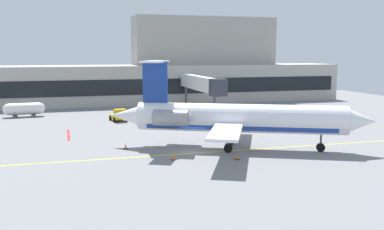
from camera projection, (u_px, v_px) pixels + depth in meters
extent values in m
cube|color=slate|center=(193.00, 151.00, 46.38)|extent=(120.00, 120.00, 0.10)
cube|color=yellow|center=(195.00, 153.00, 45.38)|extent=(108.00, 0.24, 0.01)
cube|color=red|center=(68.00, 135.00, 55.37)|extent=(0.30, 8.00, 0.01)
cube|color=#ADA89E|center=(168.00, 83.00, 91.45)|extent=(73.07, 11.35, 7.65)
cube|color=#9F9A91|center=(204.00, 41.00, 95.29)|extent=(30.49, 7.94, 10.07)
cube|color=black|center=(175.00, 86.00, 86.03)|extent=(70.14, 0.12, 2.98)
cube|color=silver|center=(198.00, 83.00, 77.31)|extent=(1.40, 19.17, 2.40)
cube|color=#2D333D|center=(218.00, 87.00, 67.34)|extent=(2.40, 2.00, 2.64)
cylinder|color=#4C4C51|center=(186.00, 96.00, 85.43)|extent=(0.44, 0.44, 3.75)
cylinder|color=#4C4C51|center=(214.00, 106.00, 69.40)|extent=(0.44, 0.44, 3.75)
cylinder|color=white|center=(240.00, 118.00, 46.94)|extent=(21.31, 12.24, 3.05)
cube|color=navy|center=(240.00, 126.00, 47.05)|extent=(19.18, 11.01, 0.55)
cone|color=white|center=(359.00, 121.00, 45.02)|extent=(4.31, 4.13, 2.98)
cone|color=white|center=(128.00, 115.00, 48.90)|extent=(4.69, 4.03, 2.59)
cube|color=white|center=(234.00, 114.00, 52.92)|extent=(6.28, 9.09, 0.28)
cube|color=white|center=(226.00, 132.00, 41.41)|extent=(6.28, 9.09, 0.28)
cylinder|color=gray|center=(179.00, 112.00, 50.37)|extent=(4.02, 3.08, 1.67)
cylinder|color=gray|center=(171.00, 118.00, 45.68)|extent=(4.02, 3.08, 1.67)
cube|color=navy|center=(155.00, 82.00, 47.87)|extent=(2.58, 1.39, 4.44)
cube|color=white|center=(155.00, 62.00, 47.56)|extent=(4.01, 5.32, 0.20)
cylinder|color=#3F3F44|center=(321.00, 139.00, 45.89)|extent=(0.20, 0.20, 1.37)
cylinder|color=black|center=(321.00, 147.00, 46.02)|extent=(0.96, 0.70, 0.90)
cylinder|color=#3F3F44|center=(231.00, 133.00, 49.33)|extent=(0.20, 0.20, 1.37)
cylinder|color=black|center=(231.00, 141.00, 49.46)|extent=(0.96, 0.70, 0.90)
cylinder|color=#3F3F44|center=(228.00, 140.00, 45.46)|extent=(0.20, 0.20, 1.37)
cylinder|color=black|center=(228.00, 148.00, 45.59)|extent=(0.96, 0.70, 0.90)
cube|color=#E5B20C|center=(207.00, 122.00, 60.90)|extent=(3.36, 2.62, 0.62)
cube|color=#C3970A|center=(202.00, 116.00, 60.22)|extent=(1.66, 1.74, 1.40)
cylinder|color=black|center=(205.00, 126.00, 59.70)|extent=(0.75, 0.54, 0.70)
cylinder|color=black|center=(197.00, 125.00, 60.85)|extent=(0.75, 0.54, 0.70)
cylinder|color=black|center=(216.00, 125.00, 61.04)|extent=(0.75, 0.54, 0.70)
cylinder|color=black|center=(209.00, 123.00, 62.19)|extent=(0.75, 0.54, 0.70)
cube|color=#E5B20C|center=(118.00, 117.00, 66.48)|extent=(2.34, 3.39, 0.55)
cube|color=#C3970A|center=(120.00, 112.00, 65.60)|extent=(1.82, 1.52, 1.00)
cylinder|color=black|center=(126.00, 119.00, 65.95)|extent=(0.40, 0.74, 0.70)
cylinder|color=black|center=(115.00, 120.00, 65.16)|extent=(0.40, 0.74, 0.70)
cylinder|color=black|center=(122.00, 117.00, 67.89)|extent=(0.40, 0.74, 0.70)
cylinder|color=black|center=(110.00, 118.00, 67.09)|extent=(0.40, 0.74, 0.70)
cylinder|color=white|center=(24.00, 109.00, 70.61)|extent=(4.73, 2.25, 1.88)
sphere|color=white|center=(39.00, 108.00, 71.42)|extent=(1.84, 1.84, 1.84)
sphere|color=white|center=(9.00, 109.00, 69.80)|extent=(1.84, 1.84, 1.84)
cube|color=#59595B|center=(15.00, 116.00, 70.39)|extent=(0.60, 1.69, 0.35)
cube|color=#59595B|center=(33.00, 115.00, 71.15)|extent=(0.60, 1.69, 0.35)
cone|color=orange|center=(174.00, 157.00, 42.54)|extent=(0.36, 0.36, 0.55)
cube|color=black|center=(174.00, 160.00, 42.57)|extent=(0.47, 0.47, 0.04)
cone|color=orange|center=(126.00, 147.00, 47.27)|extent=(0.36, 0.36, 0.55)
cube|color=black|center=(126.00, 149.00, 47.31)|extent=(0.47, 0.47, 0.04)
cone|color=orange|center=(237.00, 157.00, 42.69)|extent=(0.36, 0.36, 0.55)
cube|color=black|center=(237.00, 159.00, 42.73)|extent=(0.47, 0.47, 0.04)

